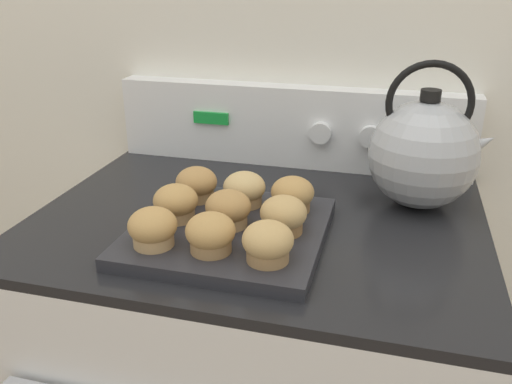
% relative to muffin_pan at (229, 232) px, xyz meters
% --- Properties ---
extents(wall_back, '(8.00, 0.05, 2.40)m').
position_rel_muffin_pan_xyz_m(wall_back, '(0.02, 0.43, 0.27)').
color(wall_back, silver).
rests_on(wall_back, ground_plane).
extents(control_panel, '(0.78, 0.07, 0.18)m').
position_rel_muffin_pan_xyz_m(control_panel, '(0.03, 0.38, 0.08)').
color(control_panel, white).
rests_on(control_panel, stove_range).
extents(muffin_pan, '(0.31, 0.31, 0.02)m').
position_rel_muffin_pan_xyz_m(muffin_pan, '(0.00, 0.00, 0.00)').
color(muffin_pan, '#28282D').
rests_on(muffin_pan, stove_range).
extents(muffin_r0_c0, '(0.08, 0.08, 0.06)m').
position_rel_muffin_pan_xyz_m(muffin_r0_c0, '(-0.09, -0.09, 0.04)').
color(muffin_r0_c0, tan).
rests_on(muffin_r0_c0, muffin_pan).
extents(muffin_r0_c1, '(0.08, 0.08, 0.06)m').
position_rel_muffin_pan_xyz_m(muffin_r0_c1, '(-0.00, -0.09, 0.04)').
color(muffin_r0_c1, '#A37A4C').
rests_on(muffin_r0_c1, muffin_pan).
extents(muffin_r0_c2, '(0.08, 0.08, 0.06)m').
position_rel_muffin_pan_xyz_m(muffin_r0_c2, '(0.09, -0.09, 0.04)').
color(muffin_r0_c2, '#A37A4C').
rests_on(muffin_r0_c2, muffin_pan).
extents(muffin_r1_c0, '(0.08, 0.08, 0.06)m').
position_rel_muffin_pan_xyz_m(muffin_r1_c0, '(-0.09, 0.00, 0.04)').
color(muffin_r1_c0, tan).
rests_on(muffin_r1_c0, muffin_pan).
extents(muffin_r1_c1, '(0.08, 0.08, 0.06)m').
position_rel_muffin_pan_xyz_m(muffin_r1_c1, '(-0.00, 0.00, 0.04)').
color(muffin_r1_c1, tan).
rests_on(muffin_r1_c1, muffin_pan).
extents(muffin_r1_c2, '(0.08, 0.08, 0.06)m').
position_rel_muffin_pan_xyz_m(muffin_r1_c2, '(0.09, 0.00, 0.04)').
color(muffin_r1_c2, olive).
rests_on(muffin_r1_c2, muffin_pan).
extents(muffin_r2_c0, '(0.08, 0.08, 0.06)m').
position_rel_muffin_pan_xyz_m(muffin_r2_c0, '(-0.09, 0.09, 0.04)').
color(muffin_r2_c0, tan).
rests_on(muffin_r2_c0, muffin_pan).
extents(muffin_r2_c1, '(0.08, 0.08, 0.06)m').
position_rel_muffin_pan_xyz_m(muffin_r2_c1, '(0.00, 0.09, 0.04)').
color(muffin_r2_c1, tan).
rests_on(muffin_r2_c1, muffin_pan).
extents(muffin_r2_c2, '(0.08, 0.08, 0.06)m').
position_rel_muffin_pan_xyz_m(muffin_r2_c2, '(0.09, 0.09, 0.04)').
color(muffin_r2_c2, olive).
rests_on(muffin_r2_c2, muffin_pan).
extents(tea_kettle, '(0.23, 0.20, 0.27)m').
position_rel_muffin_pan_xyz_m(tea_kettle, '(0.30, 0.22, 0.09)').
color(tea_kettle, '#ADAFB5').
rests_on(tea_kettle, stove_range).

